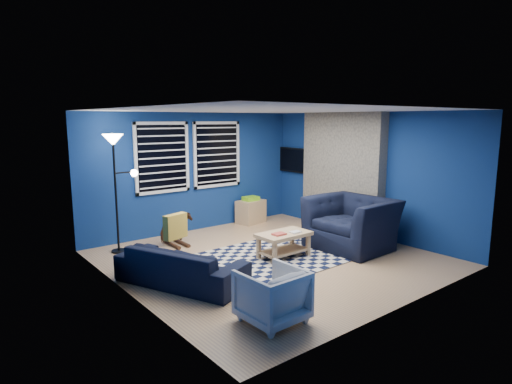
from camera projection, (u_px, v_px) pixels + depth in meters
floor at (271, 258)px, 7.33m from camera, size 5.00×5.00×0.00m
ceiling at (272, 110)px, 6.91m from camera, size 5.00×5.00×0.00m
wall_back at (195, 172)px, 9.05m from camera, size 5.00×0.00×5.00m
wall_left at (126, 205)px, 5.58m from camera, size 0.00×5.00×5.00m
wall_right at (365, 175)px, 8.65m from camera, size 0.00×5.00×5.00m
fireplace at (341, 175)px, 8.96m from camera, size 0.65×2.00×2.50m
window_left at (162, 158)px, 8.50m from camera, size 1.17×0.06×1.42m
window_right at (217, 154)px, 9.30m from camera, size 1.17×0.06×1.42m
tv at (295, 160)px, 10.14m from camera, size 0.07×1.00×0.58m
rug at (274, 257)px, 7.39m from camera, size 2.53×2.03×0.02m
sofa at (181, 265)px, 6.14m from camera, size 2.06×1.45×0.56m
armchair_big at (351, 223)px, 7.86m from camera, size 1.47×1.30×0.93m
armchair_bent at (272, 296)px, 4.98m from camera, size 0.70×0.72×0.64m
rocking_horse at (176, 228)px, 8.05m from camera, size 0.43×0.68×0.53m
coffee_table at (284, 240)px, 7.32m from camera, size 0.92×0.54×0.46m
cabinet at (251, 211)px, 9.82m from camera, size 0.69×0.53×0.61m
floor_lamp at (115, 156)px, 7.42m from camera, size 0.57×0.35×2.10m
throw_pillow at (175, 226)px, 6.49m from camera, size 0.41×0.22×0.38m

